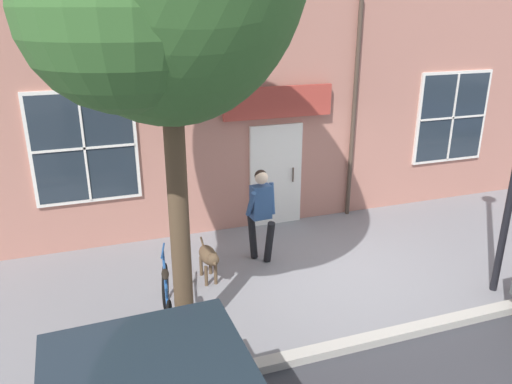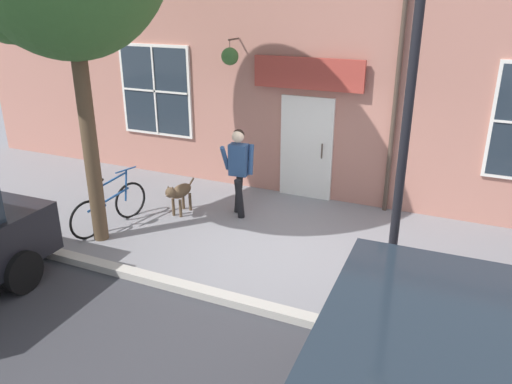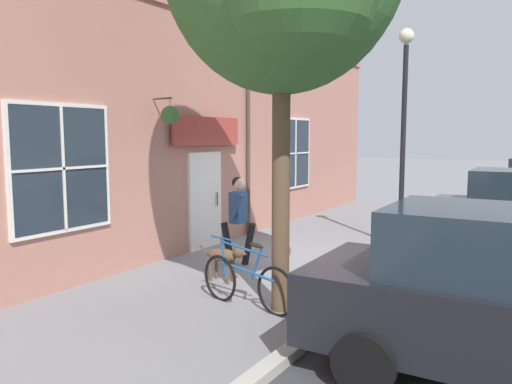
{
  "view_description": "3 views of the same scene",
  "coord_description": "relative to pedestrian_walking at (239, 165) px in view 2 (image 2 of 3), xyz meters",
  "views": [
    {
      "loc": [
        6.77,
        -3.82,
        4.26
      ],
      "look_at": [
        -0.85,
        -1.18,
        1.26
      ],
      "focal_mm": 35.0,
      "sensor_mm": 36.0,
      "label": 1
    },
    {
      "loc": [
        7.15,
        2.77,
        3.92
      ],
      "look_at": [
        0.11,
        -0.4,
        0.89
      ],
      "focal_mm": 35.0,
      "sensor_mm": 36.0,
      "label": 2
    },
    {
      "loc": [
        4.49,
        -8.86,
        2.46
      ],
      "look_at": [
        -0.71,
        -0.53,
        1.34
      ],
      "focal_mm": 35.0,
      "sensor_mm": 36.0,
      "label": 3
    }
  ],
  "objects": [
    {
      "name": "leaning_bicycle",
      "position": [
        1.42,
        -1.9,
        -0.63
      ],
      "size": [
        1.73,
        0.32,
        1.0
      ],
      "color": "black",
      "rests_on": "ground_plane"
    },
    {
      "name": "pedestrian_walking",
      "position": [
        0.0,
        0.0,
        0.0
      ],
      "size": [
        0.66,
        0.55,
        1.69
      ],
      "color": "black",
      "rests_on": "ground_plane"
    },
    {
      "name": "dog_on_leash",
      "position": [
        0.43,
        -1.05,
        -0.57
      ],
      "size": [
        0.99,
        0.26,
        0.68
      ],
      "color": "brown",
      "rests_on": "ground_plane"
    },
    {
      "name": "street_lamp",
      "position": [
        2.17,
        3.19,
        2.08
      ],
      "size": [
        0.32,
        0.32,
        4.72
      ],
      "color": "black",
      "rests_on": "ground_plane"
    },
    {
      "name": "storefront_facade",
      "position": [
        -1.61,
        1.13,
        1.53
      ],
      "size": [
        0.95,
        18.0,
        5.1
      ],
      "color": "#B27566",
      "rests_on": "ground_plane"
    },
    {
      "name": "ground_plane",
      "position": [
        0.73,
        1.13,
        -1.01
      ],
      "size": [
        90.0,
        90.0,
        0.0
      ],
      "primitive_type": "plane",
      "color": "gray"
    }
  ]
}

